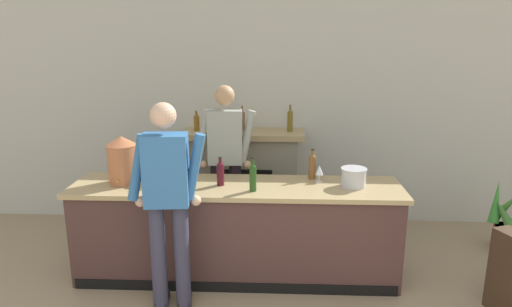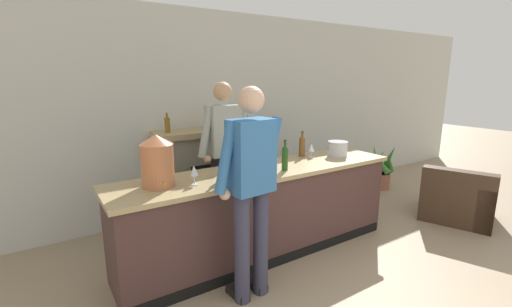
% 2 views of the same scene
% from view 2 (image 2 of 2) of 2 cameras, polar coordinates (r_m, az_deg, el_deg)
% --- Properties ---
extents(wall_back_panel, '(12.00, 0.07, 2.75)m').
position_cam_2_polar(wall_back_panel, '(4.84, -7.68, 6.52)').
color(wall_back_panel, beige).
rests_on(wall_back_panel, ground_plane).
extents(bar_counter, '(3.15, 0.71, 0.94)m').
position_cam_2_polar(bar_counter, '(3.72, 1.07, -9.62)').
color(bar_counter, '#472E2B').
rests_on(bar_counter, ground_plane).
extents(fireplace_stone, '(1.45, 0.52, 1.53)m').
position_cam_2_polar(fireplace_stone, '(4.69, -7.69, -3.11)').
color(fireplace_stone, gray).
rests_on(fireplace_stone, ground_plane).
extents(armchair_black, '(1.04, 1.07, 0.74)m').
position_cam_2_polar(armchair_black, '(5.35, 30.59, -6.81)').
color(armchair_black, '#3E2B1D').
rests_on(armchair_black, ground_plane).
extents(potted_plant_corner, '(0.46, 0.44, 0.78)m').
position_cam_2_polar(potted_plant_corner, '(6.24, 20.28, -2.46)').
color(potted_plant_corner, '#A1604B').
rests_on(potted_plant_corner, ground_plane).
extents(person_customer, '(0.66, 0.33, 1.82)m').
position_cam_2_polar(person_customer, '(2.80, -0.85, -5.49)').
color(person_customer, '#343348').
rests_on(person_customer, ground_plane).
extents(person_bartender, '(0.66, 0.31, 1.83)m').
position_cam_2_polar(person_bartender, '(3.93, -5.36, -0.07)').
color(person_bartender, black).
rests_on(person_bartender, ground_plane).
extents(copper_dispenser, '(0.29, 0.32, 0.46)m').
position_cam_2_polar(copper_dispenser, '(3.08, -16.14, -1.15)').
color(copper_dispenser, '#B76A42').
rests_on(copper_dispenser, bar_counter).
extents(ice_bucket_steel, '(0.24, 0.24, 0.18)m').
position_cam_2_polar(ice_bucket_steel, '(4.26, 13.46, 0.80)').
color(ice_bucket_steel, silver).
rests_on(ice_bucket_steel, bar_counter).
extents(wine_bottle_merlot_tall, '(0.07, 0.07, 0.28)m').
position_cam_2_polar(wine_bottle_merlot_tall, '(3.46, -0.87, -0.99)').
color(wine_bottle_merlot_tall, '#4C111D').
rests_on(wine_bottle_merlot_tall, bar_counter).
extents(wine_bottle_rose_blush, '(0.07, 0.07, 0.30)m').
position_cam_2_polar(wine_bottle_rose_blush, '(4.16, 7.68, 1.41)').
color(wine_bottle_rose_blush, brown).
rests_on(wine_bottle_rose_blush, bar_counter).
extents(wine_bottle_chardonnay_pale, '(0.06, 0.06, 0.32)m').
position_cam_2_polar(wine_bottle_chardonnay_pale, '(3.51, 4.84, -0.57)').
color(wine_bottle_chardonnay_pale, '#1F4716').
rests_on(wine_bottle_chardonnay_pale, bar_counter).
extents(wine_bottle_port_short, '(0.08, 0.08, 0.32)m').
position_cam_2_polar(wine_bottle_port_short, '(3.04, -5.01, -2.50)').
color(wine_bottle_port_short, '#15461C').
rests_on(wine_bottle_port_short, bar_counter).
extents(wine_bottle_riesling_slim, '(0.07, 0.07, 0.34)m').
position_cam_2_polar(wine_bottle_riesling_slim, '(3.22, -5.02, -1.61)').
color(wine_bottle_riesling_slim, '#13441A').
rests_on(wine_bottle_riesling_slim, bar_counter).
extents(wine_glass_front_left, '(0.07, 0.07, 0.18)m').
position_cam_2_polar(wine_glass_front_left, '(3.07, -10.29, -2.94)').
color(wine_glass_front_left, silver).
rests_on(wine_glass_front_left, bar_counter).
extents(wine_glass_near_bucket, '(0.08, 0.08, 0.17)m').
position_cam_2_polar(wine_glass_near_bucket, '(4.13, 9.20, 0.96)').
color(wine_glass_near_bucket, silver).
rests_on(wine_glass_near_bucket, bar_counter).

